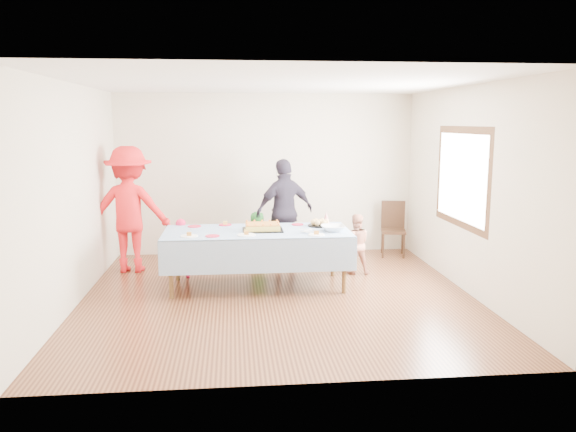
% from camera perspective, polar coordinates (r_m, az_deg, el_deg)
% --- Properties ---
extents(ground, '(5.00, 5.00, 0.00)m').
position_cam_1_polar(ground, '(7.36, -1.00, -8.09)').
color(ground, '#432013').
rests_on(ground, ground).
extents(room_walls, '(5.04, 5.04, 2.72)m').
position_cam_1_polar(room_walls, '(7.04, -0.60, 5.80)').
color(room_walls, beige).
rests_on(room_walls, ground).
extents(party_table, '(2.50, 1.10, 0.78)m').
position_cam_1_polar(party_table, '(7.60, -3.15, -1.89)').
color(party_table, brown).
rests_on(party_table, ground).
extents(birthday_cake, '(0.54, 0.42, 0.10)m').
position_cam_1_polar(birthday_cake, '(7.59, -2.60, -1.14)').
color(birthday_cake, black).
rests_on(birthday_cake, party_table).
extents(rolls_tray, '(0.33, 0.33, 0.10)m').
position_cam_1_polar(rolls_tray, '(7.90, 3.24, -0.74)').
color(rolls_tray, black).
rests_on(rolls_tray, party_table).
extents(punch_bowl, '(0.33, 0.33, 0.08)m').
position_cam_1_polar(punch_bowl, '(7.55, 4.59, -1.25)').
color(punch_bowl, silver).
rests_on(punch_bowl, party_table).
extents(party_hat, '(0.10, 0.10, 0.17)m').
position_cam_1_polar(party_hat, '(8.13, 3.90, -0.13)').
color(party_hat, silver).
rests_on(party_hat, party_table).
extents(fork_pile, '(0.24, 0.18, 0.07)m').
position_cam_1_polar(fork_pile, '(7.42, 1.97, -1.47)').
color(fork_pile, white).
rests_on(fork_pile, party_table).
extents(plate_red_far_a, '(0.19, 0.19, 0.01)m').
position_cam_1_polar(plate_red_far_a, '(7.96, -9.49, -1.04)').
color(plate_red_far_a, red).
rests_on(plate_red_far_a, party_table).
extents(plate_red_far_b, '(0.18, 0.18, 0.01)m').
position_cam_1_polar(plate_red_far_b, '(8.02, -6.40, -0.89)').
color(plate_red_far_b, red).
rests_on(plate_red_far_b, party_table).
extents(plate_red_far_c, '(0.20, 0.20, 0.01)m').
position_cam_1_polar(plate_red_far_c, '(7.94, -2.41, -0.95)').
color(plate_red_far_c, red).
rests_on(plate_red_far_c, party_table).
extents(plate_red_far_d, '(0.17, 0.17, 0.01)m').
position_cam_1_polar(plate_red_far_d, '(8.00, 0.98, -0.86)').
color(plate_red_far_d, red).
rests_on(plate_red_far_d, party_table).
extents(plate_red_near, '(0.18, 0.18, 0.01)m').
position_cam_1_polar(plate_red_near, '(7.26, -7.69, -2.02)').
color(plate_red_near, red).
rests_on(plate_red_near, party_table).
extents(plate_white_left, '(0.23, 0.23, 0.01)m').
position_cam_1_polar(plate_white_left, '(7.30, -10.01, -2.02)').
color(plate_white_left, white).
rests_on(plate_white_left, party_table).
extents(plate_white_mid, '(0.24, 0.24, 0.01)m').
position_cam_1_polar(plate_white_mid, '(7.28, -4.25, -1.93)').
color(plate_white_mid, white).
rests_on(plate_white_mid, party_table).
extents(plate_white_right, '(0.21, 0.21, 0.01)m').
position_cam_1_polar(plate_white_right, '(7.28, 2.90, -1.91)').
color(plate_white_right, white).
rests_on(plate_white_right, party_table).
extents(dining_chair, '(0.47, 0.47, 0.91)m').
position_cam_1_polar(dining_chair, '(9.62, 10.63, -0.94)').
color(dining_chair, black).
rests_on(dining_chair, ground).
extents(toddler_left, '(0.35, 0.27, 0.87)m').
position_cam_1_polar(toddler_left, '(8.24, -10.77, -3.22)').
color(toddler_left, '#E01C47').
rests_on(toddler_left, ground).
extents(toddler_mid, '(0.48, 0.41, 0.84)m').
position_cam_1_polar(toddler_mid, '(8.89, -3.12, -2.22)').
color(toddler_mid, '#226826').
rests_on(toddler_mid, ground).
extents(toddler_right, '(0.46, 0.37, 0.90)m').
position_cam_1_polar(toddler_right, '(8.36, 6.88, -2.84)').
color(toddler_right, '#B87155').
rests_on(toddler_right, ground).
extents(adult_left, '(1.26, 0.77, 1.88)m').
position_cam_1_polar(adult_left, '(8.68, -15.78, 0.64)').
color(adult_left, red).
rests_on(adult_left, ground).
extents(adult_right, '(1.05, 0.74, 1.66)m').
position_cam_1_polar(adult_right, '(8.88, -0.33, 0.48)').
color(adult_right, '#302A3A').
rests_on(adult_right, ground).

